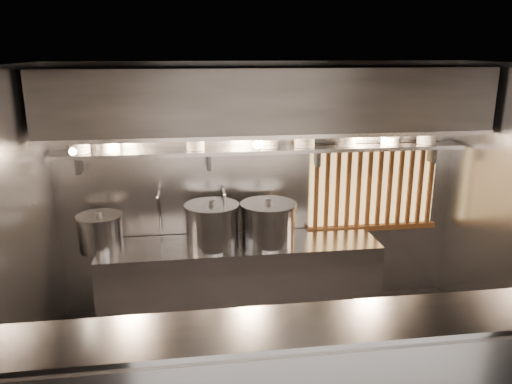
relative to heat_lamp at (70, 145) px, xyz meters
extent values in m
plane|color=black|center=(1.90, -0.85, -2.07)|extent=(4.50, 4.50, 0.00)
plane|color=black|center=(1.90, -0.85, 0.73)|extent=(4.50, 4.50, 0.00)
plane|color=gray|center=(1.90, 0.65, -0.67)|extent=(4.50, 0.00, 4.50)
plane|color=gray|center=(-0.35, -0.85, -0.67)|extent=(0.00, 3.00, 3.00)
cube|color=#9B9BA0|center=(1.90, -1.80, -0.95)|extent=(4.50, 0.56, 0.03)
cube|color=#9B9BA0|center=(1.60, 0.28, -1.62)|extent=(3.00, 0.70, 0.90)
cube|color=#9B9BA0|center=(1.90, 0.47, -0.19)|extent=(4.40, 0.34, 0.04)
cube|color=#2D2D30|center=(1.90, 0.25, 0.36)|extent=(4.40, 0.80, 0.65)
cube|color=#9B9BA0|center=(1.90, -0.15, 0.05)|extent=(4.40, 0.03, 0.04)
cube|color=#FBC871|center=(3.20, 0.63, -0.69)|extent=(1.50, 0.02, 0.92)
cube|color=brown|center=(3.20, 0.58, -0.20)|extent=(1.56, 0.06, 0.06)
cube|color=brown|center=(3.20, 0.58, -1.18)|extent=(1.56, 0.06, 0.06)
cube|color=brown|center=(2.51, 0.58, -0.69)|extent=(0.04, 0.04, 0.92)
cube|color=brown|center=(2.64, 0.58, -0.69)|extent=(0.04, 0.04, 0.92)
cube|color=brown|center=(2.76, 0.58, -0.69)|extent=(0.04, 0.04, 0.92)
cube|color=brown|center=(2.89, 0.58, -0.69)|extent=(0.04, 0.04, 0.92)
cube|color=brown|center=(3.01, 0.58, -0.69)|extent=(0.04, 0.04, 0.92)
cube|color=brown|center=(3.14, 0.58, -0.69)|extent=(0.04, 0.04, 0.92)
cube|color=brown|center=(3.26, 0.58, -0.69)|extent=(0.04, 0.04, 0.92)
cube|color=brown|center=(3.39, 0.58, -0.69)|extent=(0.04, 0.04, 0.92)
cube|color=brown|center=(3.51, 0.58, -0.69)|extent=(0.04, 0.04, 0.92)
cube|color=brown|center=(3.64, 0.58, -0.69)|extent=(0.04, 0.04, 0.92)
cube|color=brown|center=(3.76, 0.58, -0.69)|extent=(0.04, 0.04, 0.92)
cube|color=brown|center=(3.89, 0.58, -0.69)|extent=(0.05, 0.04, 0.92)
cylinder|color=silver|center=(0.75, 0.60, -0.88)|extent=(0.03, 0.03, 0.48)
sphere|color=silver|center=(0.75, 0.60, -0.64)|extent=(0.04, 0.04, 0.04)
cylinder|color=silver|center=(0.75, 0.47, -0.64)|extent=(0.03, 0.26, 0.03)
sphere|color=silver|center=(0.75, 0.34, -0.64)|extent=(0.04, 0.04, 0.04)
cylinder|color=silver|center=(0.75, 0.34, -0.71)|extent=(0.03, 0.03, 0.14)
cylinder|color=silver|center=(1.45, 0.60, -0.88)|extent=(0.03, 0.03, 0.48)
sphere|color=silver|center=(1.45, 0.60, -0.64)|extent=(0.04, 0.04, 0.04)
cylinder|color=silver|center=(1.45, 0.47, -0.64)|extent=(0.03, 0.26, 0.03)
sphere|color=silver|center=(1.45, 0.34, -0.64)|extent=(0.04, 0.04, 0.04)
cylinder|color=silver|center=(1.45, 0.34, -0.71)|extent=(0.03, 0.03, 0.14)
cone|color=#9B9BA0|center=(0.00, 0.00, 0.00)|extent=(0.25, 0.27, 0.20)
sphere|color=#FFE0B2|center=(0.03, -0.02, -0.06)|extent=(0.07, 0.07, 0.07)
cylinder|color=#2D2D30|center=(0.00, 0.10, 0.08)|extent=(0.02, 0.22, 0.02)
cylinder|color=#2D2D30|center=(1.80, 0.35, -0.03)|extent=(0.01, 0.01, 0.12)
sphere|color=#FFE0B2|center=(1.80, 0.35, -0.11)|extent=(0.09, 0.09, 0.09)
cylinder|color=#9B9BA0|center=(0.15, 0.31, -0.99)|extent=(0.48, 0.48, 0.35)
cylinder|color=#9B9BA0|center=(0.15, 0.31, -0.80)|extent=(0.51, 0.51, 0.03)
cylinder|color=#2D2D30|center=(0.15, 0.31, -0.77)|extent=(0.06, 0.06, 0.04)
cylinder|color=#9B9BA0|center=(1.90, 0.25, -0.96)|extent=(0.59, 0.59, 0.42)
cylinder|color=#9B9BA0|center=(1.90, 0.25, -0.74)|extent=(0.62, 0.62, 0.03)
cylinder|color=#2D2D30|center=(1.90, 0.25, -0.70)|extent=(0.06, 0.06, 0.04)
cylinder|color=#9B9BA0|center=(1.30, 0.24, -0.95)|extent=(0.69, 0.69, 0.44)
cylinder|color=#9B9BA0|center=(1.30, 0.24, -0.72)|extent=(0.73, 0.73, 0.03)
cylinder|color=#2D2D30|center=(1.30, 0.24, -0.68)|extent=(0.06, 0.06, 0.04)
cylinder|color=white|center=(-0.01, 0.47, -0.15)|extent=(0.21, 0.21, 0.03)
cylinder|color=white|center=(-0.01, 0.47, -0.11)|extent=(0.21, 0.21, 0.03)
cylinder|color=white|center=(-0.01, 0.47, -0.07)|extent=(0.21, 0.21, 0.03)
cylinder|color=white|center=(-0.01, 0.47, -0.04)|extent=(0.22, 0.22, 0.01)
cylinder|color=white|center=(0.30, 0.47, -0.15)|extent=(0.18, 0.18, 0.03)
cylinder|color=white|center=(0.30, 0.47, -0.11)|extent=(0.18, 0.18, 0.03)
cylinder|color=white|center=(0.30, 0.47, -0.07)|extent=(0.18, 0.18, 0.03)
cylinder|color=white|center=(0.30, 0.47, -0.04)|extent=(0.20, 0.20, 0.01)
cylinder|color=white|center=(1.16, 0.47, -0.15)|extent=(0.18, 0.18, 0.03)
cylinder|color=white|center=(1.16, 0.47, -0.11)|extent=(0.18, 0.18, 0.03)
cylinder|color=white|center=(1.16, 0.47, -0.07)|extent=(0.18, 0.18, 0.03)
cylinder|color=white|center=(1.16, 0.47, -0.03)|extent=(0.18, 0.18, 0.03)
cylinder|color=white|center=(1.16, 0.47, -0.01)|extent=(0.20, 0.20, 0.01)
cylinder|color=white|center=(1.95, 0.47, -0.15)|extent=(0.20, 0.20, 0.03)
cylinder|color=white|center=(1.95, 0.47, -0.11)|extent=(0.20, 0.20, 0.03)
cylinder|color=white|center=(1.95, 0.47, -0.08)|extent=(0.21, 0.21, 0.01)
cylinder|color=white|center=(2.33, 0.47, -0.15)|extent=(0.22, 0.22, 0.03)
cylinder|color=white|center=(2.33, 0.47, -0.11)|extent=(0.22, 0.22, 0.03)
cylinder|color=white|center=(2.33, 0.47, -0.07)|extent=(0.22, 0.22, 0.03)
cylinder|color=white|center=(2.33, 0.47, -0.03)|extent=(0.22, 0.22, 0.03)
cylinder|color=white|center=(2.33, 0.47, -0.01)|extent=(0.24, 0.24, 0.01)
cylinder|color=white|center=(2.80, 0.47, -0.15)|extent=(0.20, 0.20, 0.03)
cylinder|color=white|center=(2.80, 0.47, -0.11)|extent=(0.20, 0.20, 0.03)
cylinder|color=white|center=(2.80, 0.47, -0.07)|extent=(0.20, 0.20, 0.03)
cylinder|color=white|center=(2.80, 0.47, -0.03)|extent=(0.20, 0.20, 0.03)
cylinder|color=white|center=(2.80, 0.47, -0.01)|extent=(0.22, 0.22, 0.01)
cylinder|color=white|center=(3.30, 0.47, -0.15)|extent=(0.20, 0.20, 0.03)
cylinder|color=white|center=(3.30, 0.47, -0.11)|extent=(0.20, 0.20, 0.03)
cylinder|color=white|center=(3.30, 0.47, -0.08)|extent=(0.22, 0.22, 0.01)
cylinder|color=white|center=(3.73, 0.47, -0.15)|extent=(0.21, 0.21, 0.03)
cylinder|color=white|center=(3.73, 0.47, -0.11)|extent=(0.21, 0.21, 0.03)
cylinder|color=white|center=(3.73, 0.47, -0.07)|extent=(0.21, 0.21, 0.03)
cylinder|color=white|center=(3.73, 0.47, -0.03)|extent=(0.21, 0.21, 0.03)
cylinder|color=white|center=(3.73, 0.47, -0.01)|extent=(0.22, 0.22, 0.01)
camera|label=1|loc=(1.05, -4.72, 0.84)|focal=35.00mm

